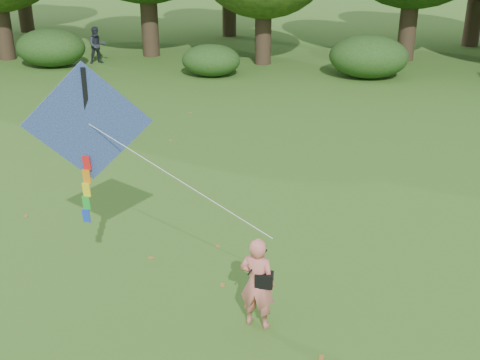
# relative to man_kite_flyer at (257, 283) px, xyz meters

# --- Properties ---
(ground) EXTENTS (100.00, 100.00, 0.00)m
(ground) POSITION_rel_man_kite_flyer_xyz_m (-0.49, 0.82, -0.85)
(ground) COLOR #265114
(ground) RESTS_ON ground
(man_kite_flyer) EXTENTS (0.69, 0.53, 1.70)m
(man_kite_flyer) POSITION_rel_man_kite_flyer_xyz_m (0.00, 0.00, 0.00)
(man_kite_flyer) COLOR #D67164
(man_kite_flyer) RESTS_ON ground
(bystander_left) EXTENTS (1.09, 1.04, 1.78)m
(bystander_left) POSITION_rel_man_kite_flyer_xyz_m (-10.55, 19.63, 0.04)
(bystander_left) COLOR #272B34
(bystander_left) RESTS_ON ground
(crossbody_bag) EXTENTS (0.43, 0.20, 0.69)m
(crossbody_bag) POSITION_rel_man_kite_flyer_xyz_m (0.12, -0.03, 0.11)
(crossbody_bag) COLOR black
(crossbody_bag) RESTS_ON ground
(flying_kite) EXTENTS (4.31, 1.00, 3.00)m
(flying_kite) POSITION_rel_man_kite_flyer_xyz_m (-3.00, 0.60, 2.44)
(flying_kite) COLOR #236299
(flying_kite) RESTS_ON ground
(shrub_band) EXTENTS (39.15, 3.22, 1.88)m
(shrub_band) POSITION_rel_man_kite_flyer_xyz_m (-1.21, 18.42, 0.01)
(shrub_band) COLOR #264919
(shrub_band) RESTS_ON ground
(fallen_leaves) EXTENTS (10.87, 15.39, 0.01)m
(fallen_leaves) POSITION_rel_man_kite_flyer_xyz_m (-1.60, 3.13, -0.84)
(fallen_leaves) COLOR olive
(fallen_leaves) RESTS_ON ground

